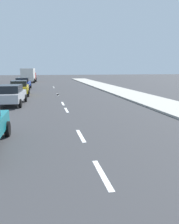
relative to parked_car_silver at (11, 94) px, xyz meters
name	(u,v)px	position (x,y,z in m)	size (l,w,h in m)	color
ground_plane	(64,106)	(4.04, -1.35, -0.84)	(160.00, 160.00, 0.00)	#38383A
sidewalk_strip	(145,99)	(11.72, 0.65, -0.77)	(3.60, 80.00, 0.14)	#B2ADA3
lane_stripe_2	(102,174)	(4.04, -12.62, -0.84)	(0.16, 1.80, 0.01)	white
lane_stripe_3	(81,136)	(4.04, -9.07, -0.84)	(0.16, 1.80, 0.01)	white
lane_stripe_4	(66,110)	(4.04, -3.10, -0.84)	(0.16, 1.80, 0.01)	white
lane_stripe_5	(63,104)	(4.04, -0.21, -0.84)	(0.16, 1.80, 0.01)	white
lane_stripe_6	(58,95)	(4.04, 5.87, -0.84)	(0.16, 1.80, 0.01)	white
lane_stripe_7	(58,95)	(4.04, 6.21, -0.84)	(0.16, 1.80, 0.01)	white
lane_stripe_8	(54,88)	(4.04, 15.17, -0.84)	(0.16, 1.80, 0.01)	white
lane_stripe_9	(54,87)	(4.04, 16.27, -0.84)	(0.16, 1.80, 0.01)	white
parked_car_silver	(11,94)	(0.00, 0.00, 0.00)	(2.20, 4.42, 1.57)	#B7BABF
parked_car_yellow	(20,88)	(0.06, 6.24, 0.00)	(2.05, 4.21, 1.57)	gold
parked_car_blue	(23,83)	(-0.20, 13.46, 0.00)	(2.03, 4.31, 1.57)	#1E389E
delivery_truck	(29,75)	(-0.34, 28.28, 0.66)	(2.92, 6.35, 2.80)	maroon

